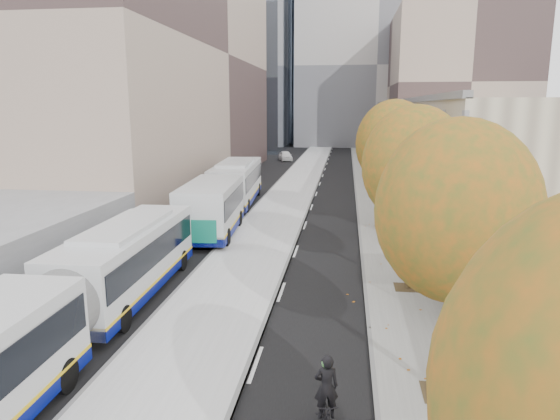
% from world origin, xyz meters
% --- Properties ---
extents(bus_platform, '(4.25, 150.00, 0.15)m').
position_xyz_m(bus_platform, '(-3.88, 35.00, 0.07)').
color(bus_platform, '#BBBBBB').
rests_on(bus_platform, ground).
extents(sidewalk, '(4.75, 150.00, 0.08)m').
position_xyz_m(sidewalk, '(4.12, 35.00, 0.04)').
color(sidewalk, gray).
rests_on(sidewalk, ground).
extents(building_tan, '(18.00, 92.00, 8.00)m').
position_xyz_m(building_tan, '(15.50, 64.00, 4.00)').
color(building_tan, gray).
rests_on(building_tan, ground).
extents(building_midrise, '(24.00, 46.00, 25.00)m').
position_xyz_m(building_midrise, '(-22.50, 41.00, 12.50)').
color(building_midrise, gray).
rests_on(building_midrise, ground).
extents(building_far_block, '(30.00, 18.00, 30.00)m').
position_xyz_m(building_far_block, '(6.00, 96.00, 15.00)').
color(building_far_block, '#A9A29C').
rests_on(building_far_block, ground).
extents(bus_shelter, '(1.90, 4.40, 2.53)m').
position_xyz_m(bus_shelter, '(5.69, 10.96, 2.19)').
color(bus_shelter, '#383A3F').
rests_on(bus_shelter, sidewalk).
extents(tree_b, '(4.00, 4.00, 6.97)m').
position_xyz_m(tree_b, '(3.60, 5.00, 5.04)').
color(tree_b, '#322515').
rests_on(tree_b, sidewalk).
extents(tree_c, '(4.20, 4.20, 7.28)m').
position_xyz_m(tree_c, '(3.60, 13.00, 5.25)').
color(tree_c, '#322515').
rests_on(tree_c, sidewalk).
extents(tree_d, '(4.40, 4.40, 7.60)m').
position_xyz_m(tree_d, '(3.60, 22.00, 5.47)').
color(tree_d, '#322515').
rests_on(tree_d, sidewalk).
extents(bus_near, '(2.87, 17.12, 2.85)m').
position_xyz_m(bus_near, '(-7.64, 6.98, 1.55)').
color(bus_near, silver).
rests_on(bus_near, ground).
extents(bus_far, '(4.10, 19.37, 3.20)m').
position_xyz_m(bus_far, '(-7.33, 26.40, 1.75)').
color(bus_far, silver).
rests_on(bus_far, ground).
extents(cyclist, '(0.76, 1.62, 2.00)m').
position_xyz_m(cyclist, '(0.56, 3.05, 0.74)').
color(cyclist, black).
rests_on(cyclist, ground).
extents(distant_car, '(2.60, 4.29, 1.37)m').
position_xyz_m(distant_car, '(-7.71, 63.45, 0.68)').
color(distant_car, white).
rests_on(distant_car, ground).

